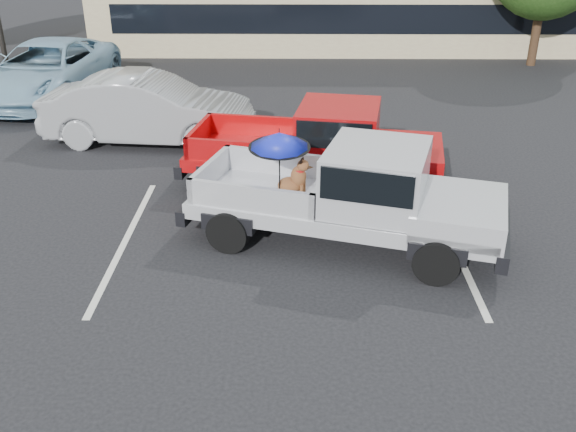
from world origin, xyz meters
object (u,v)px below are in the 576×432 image
Objects in this scene: silver_pickup at (362,191)px; red_pickup at (330,144)px; blue_suv at (47,70)px; silver_sedan at (148,109)px.

red_pickup is (-0.44, 2.53, -0.05)m from silver_pickup.
blue_suv is (-8.46, 6.98, -0.15)m from red_pickup.
silver_sedan reaches higher than blue_suv.
blue_suv is at bearing 149.53° from silver_pickup.
blue_suv is (-4.01, 4.05, -0.01)m from silver_sedan.
silver_pickup reaches higher than red_pickup.
silver_sedan is at bearing -39.41° from blue_suv.
red_pickup is at bearing -33.58° from blue_suv.
red_pickup is at bearing -118.37° from silver_sedan.
red_pickup is 5.33m from silver_sedan.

